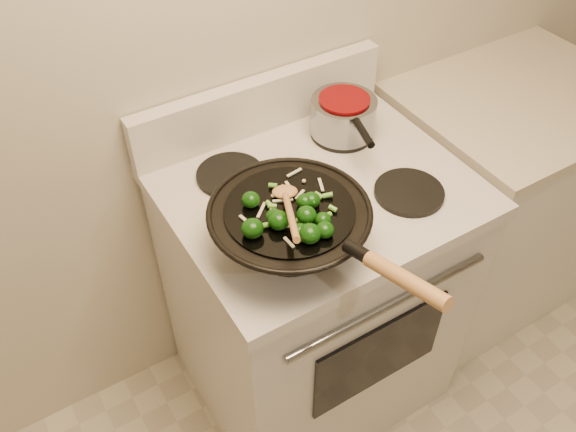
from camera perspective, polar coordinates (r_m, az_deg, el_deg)
stove at (r=1.92m, az=2.33°, el=-7.15°), size 0.78×0.67×1.08m
counter_unit at (r=2.36m, az=18.66°, el=1.47°), size 0.75×0.62×0.91m
wok at (r=1.38m, az=0.26°, el=-0.95°), size 0.37×0.61×0.21m
stirfry at (r=1.30m, az=0.39°, el=-0.29°), size 0.25×0.23×0.04m
wooden_spoon at (r=1.30m, az=-0.01°, el=1.08°), size 0.15×0.25×0.10m
saucepan at (r=1.73m, az=5.21°, el=9.38°), size 0.18×0.29×0.11m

